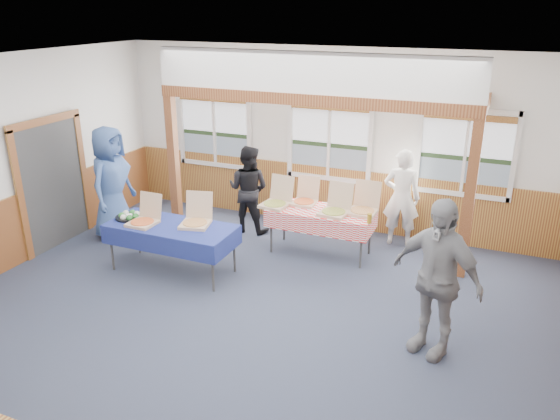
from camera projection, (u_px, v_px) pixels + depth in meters
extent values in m
plane|color=#242B3C|center=(244.00, 316.00, 7.20)|extent=(8.00, 8.00, 0.00)
plane|color=white|center=(238.00, 67.00, 6.06)|extent=(8.00, 8.00, 0.00)
plane|color=silver|center=(330.00, 140.00, 9.65)|extent=(8.00, 0.00, 8.00)
plane|color=silver|center=(5.00, 367.00, 3.61)|extent=(8.00, 0.00, 8.00)
plane|color=silver|center=(0.00, 166.00, 8.08)|extent=(0.00, 8.00, 8.00)
cube|color=brown|center=(328.00, 196.00, 10.00)|extent=(7.98, 0.05, 1.10)
cube|color=brown|center=(13.00, 232.00, 8.44)|extent=(0.05, 6.98, 1.10)
cube|color=#383838|center=(53.00, 184.00, 9.04)|extent=(0.06, 1.30, 2.10)
cube|color=silver|center=(216.00, 164.00, 10.67)|extent=(1.52, 0.05, 0.08)
cube|color=silver|center=(213.00, 93.00, 10.19)|extent=(1.52, 0.05, 0.08)
cube|color=silver|center=(181.00, 126.00, 10.70)|extent=(0.08, 0.05, 1.46)
cube|color=silver|center=(249.00, 133.00, 10.16)|extent=(0.08, 0.05, 1.46)
cube|color=silver|center=(214.00, 130.00, 10.43)|extent=(0.05, 0.05, 1.30)
cube|color=slate|center=(216.00, 149.00, 10.60)|extent=(1.40, 0.02, 0.52)
cube|color=#1F3319|center=(216.00, 134.00, 10.50)|extent=(1.40, 0.02, 0.08)
cube|color=silver|center=(215.00, 114.00, 10.36)|extent=(1.40, 0.02, 0.70)
cube|color=brown|center=(212.00, 99.00, 10.20)|extent=(1.40, 0.07, 0.10)
cube|color=silver|center=(328.00, 178.00, 9.84)|extent=(1.52, 0.05, 0.08)
cube|color=silver|center=(330.00, 101.00, 9.35)|extent=(1.52, 0.05, 0.08)
cube|color=silver|center=(290.00, 137.00, 9.87)|extent=(0.08, 0.05, 1.46)
cube|color=silver|center=(370.00, 144.00, 9.33)|extent=(0.08, 0.05, 1.46)
cube|color=silver|center=(329.00, 141.00, 9.60)|extent=(0.05, 0.05, 1.30)
cube|color=slate|center=(329.00, 161.00, 9.77)|extent=(1.40, 0.02, 0.52)
cube|color=#1F3319|center=(329.00, 145.00, 9.66)|extent=(1.40, 0.02, 0.08)
cube|color=silver|center=(330.00, 123.00, 9.53)|extent=(1.40, 0.02, 0.70)
cube|color=brown|center=(330.00, 107.00, 9.37)|extent=(1.40, 0.07, 0.10)
cube|color=silver|center=(460.00, 194.00, 9.01)|extent=(1.52, 0.05, 0.08)
cube|color=silver|center=(471.00, 111.00, 8.52)|extent=(1.52, 0.05, 0.08)
cube|color=silver|center=(419.00, 149.00, 9.03)|extent=(0.08, 0.05, 1.46)
cube|color=silver|center=(515.00, 158.00, 8.50)|extent=(0.08, 0.05, 1.46)
cube|color=silver|center=(465.00, 154.00, 8.76)|extent=(0.05, 0.05, 1.30)
cube|color=slate|center=(463.00, 176.00, 8.94)|extent=(1.40, 0.02, 0.52)
cube|color=#1F3319|center=(465.00, 158.00, 8.83)|extent=(1.40, 0.02, 0.08)
cube|color=silver|center=(468.00, 135.00, 8.69)|extent=(1.40, 0.02, 0.70)
cube|color=brown|center=(470.00, 117.00, 8.54)|extent=(1.40, 0.07, 0.10)
cube|color=#5E2A14|center=(174.00, 164.00, 9.66)|extent=(0.15, 0.15, 2.40)
cube|color=#5E2A14|center=(469.00, 201.00, 7.85)|extent=(0.15, 0.15, 2.40)
cube|color=#5E2A14|center=(308.00, 100.00, 8.30)|extent=(5.15, 0.18, 0.18)
cylinder|color=#383838|center=(112.00, 248.00, 8.32)|extent=(0.04, 0.04, 0.73)
cylinder|color=#383838|center=(138.00, 232.00, 8.89)|extent=(0.04, 0.04, 0.73)
cylinder|color=#383838|center=(213.00, 268.00, 7.68)|extent=(0.04, 0.04, 0.73)
cylinder|color=#383838|center=(234.00, 250.00, 8.25)|extent=(0.04, 0.04, 0.73)
cube|color=#383838|center=(171.00, 227.00, 8.15)|extent=(1.95, 0.96, 0.03)
cube|color=navy|center=(171.00, 225.00, 8.15)|extent=(2.01, 1.03, 0.01)
cube|color=navy|center=(155.00, 245.00, 7.84)|extent=(1.93, 0.20, 0.28)
cube|color=navy|center=(187.00, 224.00, 8.56)|extent=(1.93, 0.20, 0.28)
cylinder|color=#383838|center=(271.00, 232.00, 8.92)|extent=(0.04, 0.04, 0.73)
cylinder|color=#383838|center=(284.00, 220.00, 9.40)|extent=(0.04, 0.04, 0.73)
cylinder|color=#383838|center=(361.00, 247.00, 8.37)|extent=(0.04, 0.04, 0.73)
cylinder|color=#383838|center=(370.00, 233.00, 8.85)|extent=(0.04, 0.04, 0.73)
cube|color=#383838|center=(321.00, 211.00, 8.75)|extent=(1.76, 1.19, 0.03)
cube|color=red|center=(321.00, 210.00, 8.75)|extent=(1.84, 1.26, 0.01)
cube|color=red|center=(313.00, 227.00, 8.48)|extent=(1.59, 0.57, 0.28)
cube|color=red|center=(328.00, 211.00, 9.12)|extent=(1.59, 0.57, 0.28)
cube|color=tan|center=(142.00, 223.00, 8.15)|extent=(0.39, 0.39, 0.04)
cylinder|color=orange|center=(142.00, 222.00, 8.14)|extent=(0.34, 0.34, 0.01)
cube|color=tan|center=(151.00, 205.00, 8.28)|extent=(0.39, 0.10, 0.38)
cube|color=tan|center=(195.00, 224.00, 8.11)|extent=(0.50, 0.50, 0.05)
cylinder|color=#D4B562|center=(195.00, 222.00, 8.10)|extent=(0.44, 0.44, 0.01)
cube|color=tan|center=(199.00, 205.00, 8.26)|extent=(0.42, 0.19, 0.41)
cube|color=tan|center=(275.00, 205.00, 8.89)|extent=(0.46, 0.46, 0.05)
cylinder|color=gold|center=(275.00, 203.00, 8.88)|extent=(0.40, 0.40, 0.01)
cube|color=tan|center=(282.00, 188.00, 9.01)|extent=(0.42, 0.14, 0.41)
cube|color=tan|center=(304.00, 203.00, 8.99)|extent=(0.39, 0.39, 0.04)
cylinder|color=orange|center=(304.00, 201.00, 8.98)|extent=(0.34, 0.34, 0.01)
cube|color=tan|center=(308.00, 187.00, 9.12)|extent=(0.38, 0.10, 0.37)
cube|color=tan|center=(334.00, 213.00, 8.54)|extent=(0.46, 0.46, 0.05)
cylinder|color=gold|center=(334.00, 211.00, 8.53)|extent=(0.40, 0.40, 0.01)
cube|color=tan|center=(341.00, 195.00, 8.67)|extent=(0.43, 0.14, 0.41)
cube|color=tan|center=(362.00, 212.00, 8.59)|extent=(0.44, 0.44, 0.05)
cylinder|color=#D4B562|center=(362.00, 210.00, 8.58)|extent=(0.38, 0.38, 0.01)
cube|color=tan|center=(368.00, 193.00, 8.72)|extent=(0.43, 0.11, 0.42)
cylinder|color=black|center=(130.00, 217.00, 8.41)|extent=(0.43, 0.43, 0.03)
cylinder|color=white|center=(129.00, 216.00, 8.40)|extent=(0.10, 0.10, 0.04)
sphere|color=#2C742F|center=(136.00, 216.00, 8.36)|extent=(0.10, 0.10, 0.10)
sphere|color=beige|center=(137.00, 214.00, 8.45)|extent=(0.10, 0.10, 0.10)
sphere|color=#2C742F|center=(133.00, 213.00, 8.51)|extent=(0.10, 0.10, 0.10)
sphere|color=beige|center=(126.00, 213.00, 8.48)|extent=(0.10, 0.10, 0.10)
sphere|color=#2C742F|center=(122.00, 215.00, 8.40)|extent=(0.10, 0.10, 0.10)
sphere|color=beige|center=(123.00, 218.00, 8.31)|extent=(0.10, 0.10, 0.10)
sphere|color=#2C742F|center=(130.00, 218.00, 8.30)|extent=(0.10, 0.10, 0.10)
cylinder|color=#9C761A|center=(369.00, 218.00, 8.19)|extent=(0.07, 0.07, 0.15)
imported|color=white|center=(401.00, 198.00, 9.07)|extent=(0.64, 0.46, 1.66)
imported|color=black|center=(248.00, 189.00, 9.65)|extent=(0.77, 0.60, 1.57)
imported|color=#3D5C99|center=(111.00, 183.00, 9.33)|extent=(0.70, 1.01, 1.97)
imported|color=gray|center=(436.00, 278.00, 6.16)|extent=(1.21, 0.88, 1.91)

